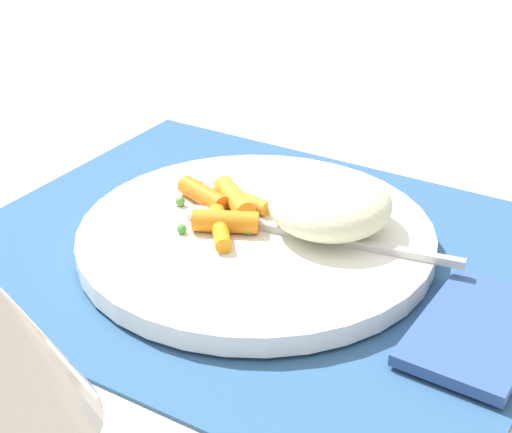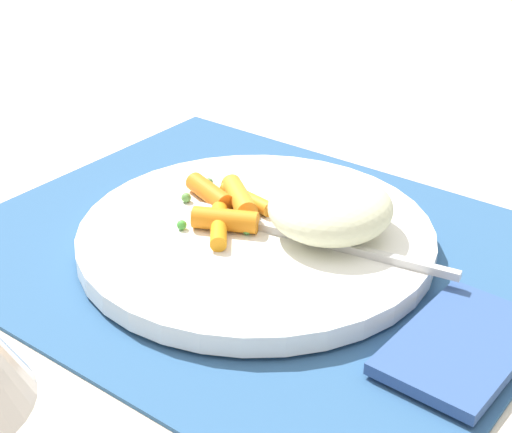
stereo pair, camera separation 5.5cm
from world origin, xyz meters
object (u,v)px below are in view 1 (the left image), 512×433
Objects in this scene: rice_mound at (330,204)px; carrot_portion at (224,207)px; plate at (256,237)px; napkin at (477,330)px; fork at (293,232)px.

rice_mound reaches higher than carrot_portion.
napkin is (-0.18, 0.02, -0.00)m from plate.
napkin is (-0.13, 0.05, -0.03)m from rice_mound.
carrot_portion reaches higher than napkin.
rice_mound reaches higher than napkin.
fork is (-0.03, -0.01, 0.01)m from plate.
rice_mound is 0.03m from fork.
carrot_portion is (0.08, 0.02, -0.01)m from rice_mound.
fork is (0.02, 0.02, -0.02)m from rice_mound.
plate is 2.33× the size of napkin.
napkin is at bearing 172.63° from plate.
carrot_portion is at bearing 1.21° from fork.
fork is at bearing 52.27° from rice_mound.
fork is at bearing -170.06° from plate.
plate is 0.06m from rice_mound.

